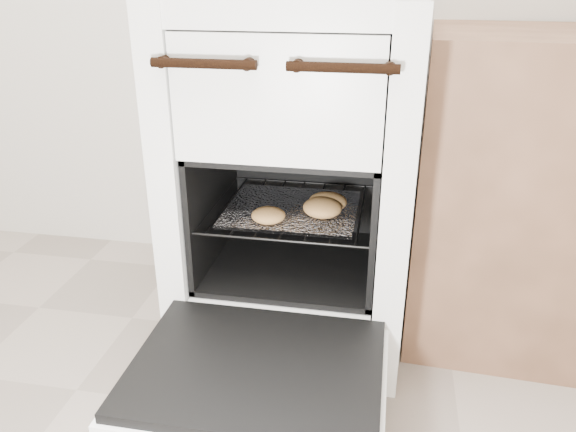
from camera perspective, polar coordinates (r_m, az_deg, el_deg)
stove at (r=1.64m, az=1.00°, el=3.86°), size 0.64×0.71×0.98m
oven_door at (r=1.30m, az=-3.19°, el=-15.39°), size 0.57×0.45×0.04m
oven_rack at (r=1.60m, az=0.56°, el=0.81°), size 0.46×0.45×0.01m
foil_sheet at (r=1.57m, az=0.42°, el=0.73°), size 0.36×0.32×0.01m
baked_rolls at (r=1.52m, az=2.52°, el=0.93°), size 0.25×0.22×0.05m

